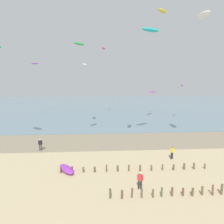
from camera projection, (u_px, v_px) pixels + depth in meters
wet_sand_strip at (93, 142)px, 33.56m from camera, size 120.00×8.90×0.01m
sea at (96, 106)px, 72.34m from camera, size 160.00×70.00×0.10m
groyne_mid at (194, 191)px, 18.38m from camera, size 14.61×0.34×0.99m
groyne_far at (135, 168)px, 23.14m from camera, size 16.33×0.38×0.83m
person_by_waterline at (40, 144)px, 29.41m from camera, size 0.57×0.25×1.71m
person_left_flank at (140, 180)px, 19.36m from camera, size 0.51×0.36×1.71m
person_right_flank at (172, 152)px, 26.42m from camera, size 0.49×0.38×1.71m
grounded_kite at (67, 169)px, 23.02m from camera, size 2.41×2.97×0.57m
kite_aloft_1 at (104, 48)px, 49.03m from camera, size 1.07×2.52×0.71m
kite_aloft_2 at (150, 30)px, 29.30m from camera, size 3.28×2.56×0.60m
kite_aloft_3 at (79, 44)px, 30.48m from camera, size 2.04×2.48×0.58m
kite_aloft_5 at (153, 92)px, 54.82m from camera, size 2.02×1.23×0.47m
kite_aloft_6 at (35, 64)px, 55.21m from camera, size 2.10×1.09×0.38m
kite_aloft_7 at (203, 15)px, 26.68m from camera, size 1.39×3.57×0.66m
kite_aloft_8 at (182, 85)px, 47.82m from camera, size 1.40×2.08×0.57m
kite_aloft_9 at (162, 11)px, 36.56m from camera, size 2.72×3.16×0.67m
kite_aloft_10 at (85, 65)px, 40.08m from camera, size 1.11×3.00×0.68m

